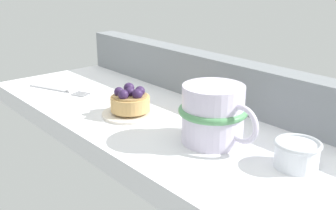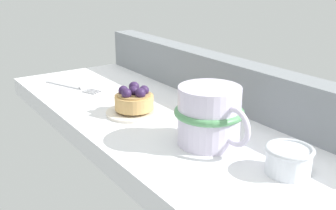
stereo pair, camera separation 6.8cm
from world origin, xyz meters
TOP-DOWN VIEW (x-y plane):
  - ground_plane at (0.00, 0.00)cm, footprint 83.21×32.39cm
  - window_rail_back at (0.00, 13.60)cm, footprint 81.54×5.19cm
  - dessert_plate at (-4.03, -4.44)cm, footprint 10.44×10.44cm
  - raspberry_tart at (-4.03, -4.43)cm, footprint 7.10×7.10cm
  - coffee_mug at (13.83, -1.57)cm, footprint 13.91×10.65cm
  - dessert_fork at (-26.30, -7.55)cm, footprint 15.42×7.47cm
  - sugar_bowl at (26.98, 0.96)cm, footprint 6.42×6.42cm

SIDE VIEW (x-z plane):
  - ground_plane at x=0.00cm, z-range -3.83..0.00cm
  - dessert_fork at x=-26.30cm, z-range 0.00..0.60cm
  - dessert_plate at x=-4.03cm, z-range -0.03..0.94cm
  - sugar_bowl at x=26.98cm, z-range 0.14..3.87cm
  - raspberry_tart at x=-4.03cm, z-range 0.55..5.10cm
  - window_rail_back at x=0.00cm, z-range 0.00..8.96cm
  - coffee_mug at x=13.83cm, z-range 0.07..9.11cm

